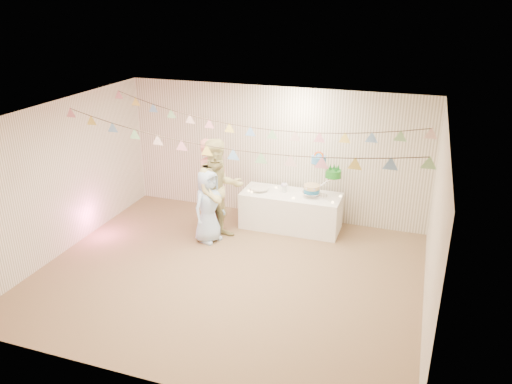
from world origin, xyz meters
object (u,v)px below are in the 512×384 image
(table, at_px, (291,211))
(person_child, at_px, (208,206))
(cake_stand, at_px, (322,173))
(person_adult_a, at_px, (212,186))
(person_adult_b, at_px, (219,190))

(table, distance_m, person_child, 1.64)
(cake_stand, distance_m, person_adult_a, 2.03)
(cake_stand, relative_size, person_adult_b, 0.43)
(person_adult_a, bearing_deg, person_child, -145.17)
(cake_stand, bearing_deg, person_child, -150.07)
(table, bearing_deg, cake_stand, 5.19)
(person_adult_b, bearing_deg, person_adult_a, 90.60)
(table, relative_size, cake_stand, 2.30)
(cake_stand, xyz_separation_m, person_child, (-1.81, -1.04, -0.47))
(person_adult_b, relative_size, person_child, 1.38)
(table, xyz_separation_m, person_child, (-1.26, -0.99, 0.33))
(person_adult_a, xyz_separation_m, person_child, (0.09, -0.40, -0.22))
(table, bearing_deg, person_child, -141.80)
(table, bearing_deg, person_adult_a, -156.25)
(table, xyz_separation_m, cake_stand, (0.55, 0.05, 0.81))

